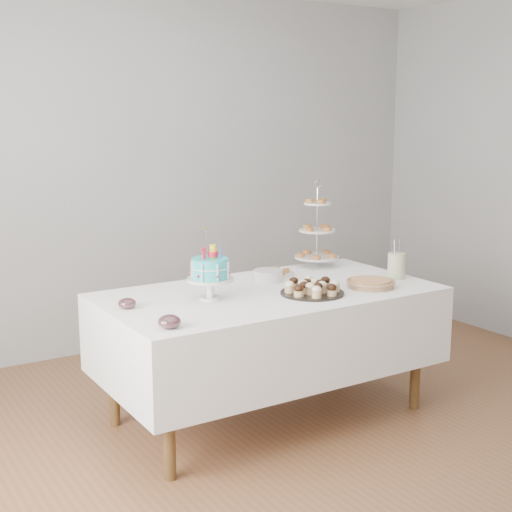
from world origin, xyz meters
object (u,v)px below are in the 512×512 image
jam_bowl_b (127,303)px  plate_stack (268,276)px  tiered_stand (317,231)px  birthday_cake (210,280)px  utensil_pitcher (396,265)px  cupcake_tray (312,287)px  pastry_plate (276,272)px  pie (371,283)px  jam_bowl_a (169,322)px  table (269,329)px

jam_bowl_b → plate_stack: bearing=8.0°
tiered_stand → birthday_cake: bearing=-158.7°
utensil_pitcher → jam_bowl_b: bearing=151.0°
cupcake_tray → pastry_plate: 0.54m
utensil_pitcher → birthday_cake: bearing=151.4°
birthday_cake → pie: (0.93, -0.25, -0.08)m
pie → pastry_plate: 0.64m
pie → tiered_stand: bearing=82.2°
jam_bowl_a → jam_bowl_b: jam_bowl_a is taller
table → jam_bowl_a: size_ratio=17.25×
cupcake_tray → pie: size_ratio=1.26×
cupcake_tray → tiered_stand: (0.48, 0.60, 0.20)m
table → pastry_plate: pastry_plate is taller
jam_bowl_a → utensil_pitcher: bearing=7.6°
table → birthday_cake: 0.51m
pie → jam_bowl_b: 1.43m
pastry_plate → jam_bowl_a: (-1.07, -0.70, 0.02)m
jam_bowl_a → cupcake_tray: bearing=10.2°
tiered_stand → utensil_pitcher: tiered_stand is taller
tiered_stand → cupcake_tray: bearing=-128.6°
cupcake_tray → pastry_plate: (0.10, 0.53, -0.02)m
pie → jam_bowl_b: size_ratio=3.00×
cupcake_tray → jam_bowl_a: size_ratio=3.25×
plate_stack → jam_bowl_b: bearing=-172.0°
table → cupcake_tray: size_ratio=5.30×
jam_bowl_b → utensil_pitcher: size_ratio=0.40×
pie → pastry_plate: size_ratio=1.20×
pastry_plate → pie: bearing=-63.4°
pastry_plate → cupcake_tray: bearing=-100.9°
pastry_plate → jam_bowl_b: jam_bowl_b is taller
pie → utensil_pitcher: bearing=18.1°
birthday_cake → jam_bowl_b: (-0.46, 0.07, -0.08)m
table → jam_bowl_b: bearing=175.3°
tiered_stand → pastry_plate: (-0.37, -0.07, -0.22)m
pie → jam_bowl_a: size_ratio=2.57×
birthday_cake → utensil_pitcher: birthday_cake is taller
cupcake_tray → utensil_pitcher: 0.68m
pie → pastry_plate: (-0.29, 0.57, -0.01)m
cupcake_tray → jam_bowl_b: (-1.00, 0.27, -0.01)m
cupcake_tray → tiered_stand: size_ratio=0.63×
birthday_cake → table: bearing=5.8°
cupcake_tray → plate_stack: 0.40m
tiered_stand → pastry_plate: tiered_stand is taller
table → plate_stack: 0.36m
cupcake_tray → plate_stack: (-0.04, 0.40, -0.01)m
tiered_stand → jam_bowl_b: (-1.48, -0.33, -0.21)m
table → utensil_pitcher: utensil_pitcher is taller
jam_bowl_a → utensil_pitcher: 1.66m
table → pie: pie is taller
table → cupcake_tray: cupcake_tray is taller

